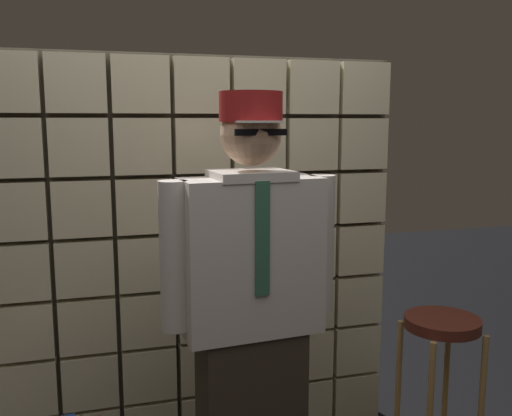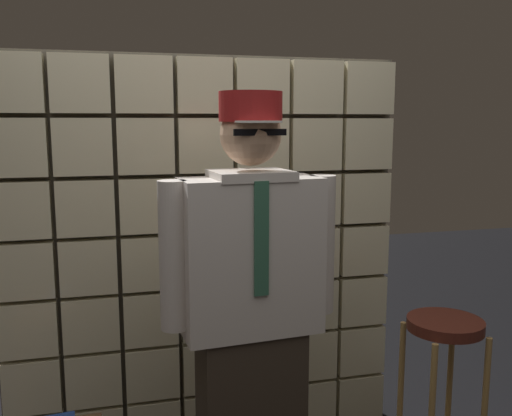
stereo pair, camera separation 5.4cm
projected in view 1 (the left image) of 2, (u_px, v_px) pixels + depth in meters
The scene contains 3 objects.
glass_block_wall at pixel (203, 259), 2.85m from camera, with size 2.05×0.10×2.05m.
standing_person at pixel (251, 313), 2.21m from camera, with size 0.73×0.32×1.82m.
bar_stool at pixel (440, 362), 2.55m from camera, with size 0.34×0.34×0.82m.
Camera 1 is at (-0.50, -1.50, 1.71)m, focal length 38.89 mm.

